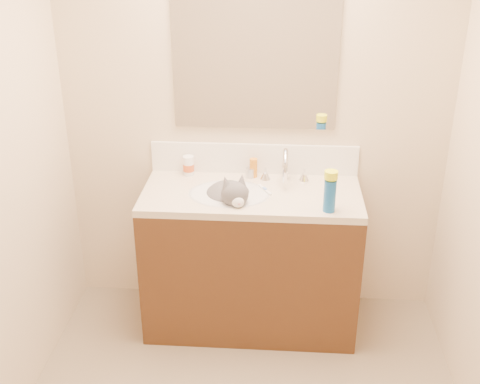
# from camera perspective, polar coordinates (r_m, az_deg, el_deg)

# --- Properties ---
(room_shell) EXTENTS (2.24, 2.54, 2.52)m
(room_shell) POSITION_cam_1_polar(r_m,az_deg,el_deg) (2.15, -0.15, 4.16)
(room_shell) COLOR beige
(room_shell) RESTS_ON ground
(vanity_cabinet) EXTENTS (1.20, 0.55, 0.82)m
(vanity_cabinet) POSITION_cam_1_polar(r_m,az_deg,el_deg) (3.51, 1.04, -6.65)
(vanity_cabinet) COLOR #472813
(vanity_cabinet) RESTS_ON ground
(counter_slab) EXTENTS (1.20, 0.55, 0.04)m
(counter_slab) POSITION_cam_1_polar(r_m,az_deg,el_deg) (3.30, 1.10, -0.29)
(counter_slab) COLOR beige
(counter_slab) RESTS_ON vanity_cabinet
(basin) EXTENTS (0.45, 0.36, 0.14)m
(basin) POSITION_cam_1_polar(r_m,az_deg,el_deg) (3.30, -1.01, -1.24)
(basin) COLOR silver
(basin) RESTS_ON vanity_cabinet
(faucet) EXTENTS (0.28, 0.20, 0.21)m
(faucet) POSITION_cam_1_polar(r_m,az_deg,el_deg) (3.38, 4.29, 2.23)
(faucet) COLOR silver
(faucet) RESTS_ON counter_slab
(cat) EXTENTS (0.39, 0.42, 0.31)m
(cat) POSITION_cam_1_polar(r_m,az_deg,el_deg) (3.28, -0.99, -0.71)
(cat) COLOR #4F4D4F
(cat) RESTS_ON basin
(backsplash) EXTENTS (1.20, 0.02, 0.18)m
(backsplash) POSITION_cam_1_polar(r_m,az_deg,el_deg) (3.50, 1.35, 3.18)
(backsplash) COLOR white
(backsplash) RESTS_ON counter_slab
(mirror) EXTENTS (0.90, 0.02, 0.80)m
(mirror) POSITION_cam_1_polar(r_m,az_deg,el_deg) (3.32, 1.45, 12.67)
(mirror) COLOR white
(mirror) RESTS_ON room_shell
(pill_bottle) EXTENTS (0.07, 0.07, 0.11)m
(pill_bottle) POSITION_cam_1_polar(r_m,az_deg,el_deg) (3.50, -4.90, 2.51)
(pill_bottle) COLOR white
(pill_bottle) RESTS_ON counter_slab
(pill_label) EXTENTS (0.07, 0.07, 0.04)m
(pill_label) POSITION_cam_1_polar(r_m,az_deg,el_deg) (3.50, -4.90, 2.34)
(pill_label) COLOR #CD5322
(pill_label) RESTS_ON pill_bottle
(silver_jar) EXTENTS (0.06, 0.06, 0.06)m
(silver_jar) POSITION_cam_1_polar(r_m,az_deg,el_deg) (3.46, 0.96, 1.84)
(silver_jar) COLOR #B7B7BC
(silver_jar) RESTS_ON counter_slab
(amber_bottle) EXTENTS (0.06, 0.06, 0.11)m
(amber_bottle) POSITION_cam_1_polar(r_m,az_deg,el_deg) (3.46, 1.28, 2.31)
(amber_bottle) COLOR orange
(amber_bottle) RESTS_ON counter_slab
(toothbrush) EXTENTS (0.08, 0.13, 0.01)m
(toothbrush) POSITION_cam_1_polar(r_m,az_deg,el_deg) (3.31, 2.36, 0.23)
(toothbrush) COLOR white
(toothbrush) RESTS_ON counter_slab
(toothbrush_head) EXTENTS (0.03, 0.03, 0.01)m
(toothbrush_head) POSITION_cam_1_polar(r_m,az_deg,el_deg) (3.31, 2.36, 0.27)
(toothbrush_head) COLOR #6A8FE1
(toothbrush_head) RESTS_ON counter_slab
(spray_can) EXTENTS (0.08, 0.08, 0.17)m
(spray_can) POSITION_cam_1_polar(r_m,az_deg,el_deg) (3.08, 8.50, -0.36)
(spray_can) COLOR #1759A5
(spray_can) RESTS_ON counter_slab
(spray_cap) EXTENTS (0.09, 0.09, 0.04)m
(spray_cap) POSITION_cam_1_polar(r_m,az_deg,el_deg) (3.03, 8.64, 1.61)
(spray_cap) COLOR #F1FF1A
(spray_cap) RESTS_ON spray_can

